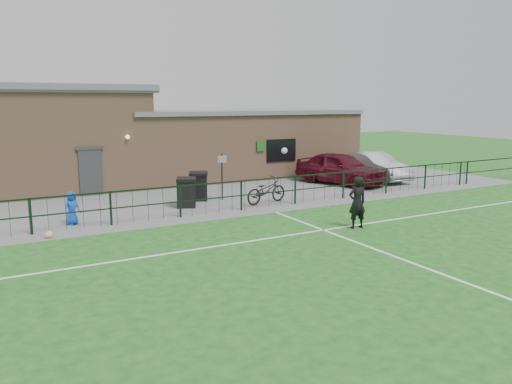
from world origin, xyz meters
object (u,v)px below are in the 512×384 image
wheelie_bin_right (198,187)px  car_maroon (340,168)px  sign_post (222,177)px  spectator_child (72,208)px  car_silver (374,166)px  ball_ground (49,235)px  wheelie_bin_left (186,193)px  bicycle_e (266,190)px

wheelie_bin_right → car_maroon: (7.98, 0.42, 0.26)m
sign_post → spectator_child: 6.58m
car_silver → ball_ground: size_ratio=18.29×
wheelie_bin_left → car_silver: size_ratio=0.24×
wheelie_bin_right → ball_ground: 7.29m
car_maroon → ball_ground: bearing=178.1°
wheelie_bin_left → sign_post: (1.87, 0.63, 0.46)m
wheelie_bin_right → car_maroon: car_maroon is taller
wheelie_bin_right → wheelie_bin_left: bearing=-108.1°
car_maroon → spectator_child: bearing=173.2°
bicycle_e → sign_post: bearing=26.3°
wheelie_bin_left → ball_ground: size_ratio=4.42×
wheelie_bin_left → sign_post: 2.03m
wheelie_bin_right → bicycle_e: size_ratio=0.54×
wheelie_bin_left → car_maroon: car_maroon is taller
wheelie_bin_right → sign_post: bearing=-3.0°
wheelie_bin_left → car_maroon: bearing=33.1°
car_maroon → wheelie_bin_left: bearing=172.6°
wheelie_bin_right → ball_ground: bearing=-128.1°
car_maroon → ball_ground: 14.92m
car_maroon → ball_ground: car_maroon is taller
car_silver → wheelie_bin_left: bearing=-169.7°
ball_ground → sign_post: bearing=22.2°
wheelie_bin_right → car_maroon: 8.00m
sign_post → spectator_child: sign_post is taller
bicycle_e → spectator_child: (-7.66, 0.06, 0.04)m
sign_post → ball_ground: bearing=-157.8°
wheelie_bin_right → spectator_child: (-5.48, -1.98, 0.02)m
car_maroon → spectator_child: (-13.46, -2.40, -0.24)m
sign_post → car_silver: bearing=6.5°
ball_ground → car_silver: bearing=13.6°
wheelie_bin_left → sign_post: sign_post is taller
sign_post → car_maroon: sign_post is taller
car_silver → bicycle_e: bearing=-160.4°
spectator_child → bicycle_e: bearing=-23.5°
wheelie_bin_right → spectator_child: bearing=-136.5°
sign_post → bicycle_e: sign_post is taller
wheelie_bin_left → bicycle_e: bearing=6.6°
car_maroon → bicycle_e: (-5.80, -2.46, -0.28)m
wheelie_bin_left → wheelie_bin_right: wheelie_bin_right is taller
wheelie_bin_left → bicycle_e: 3.29m
wheelie_bin_left → ball_ground: (-5.45, -2.36, -0.44)m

